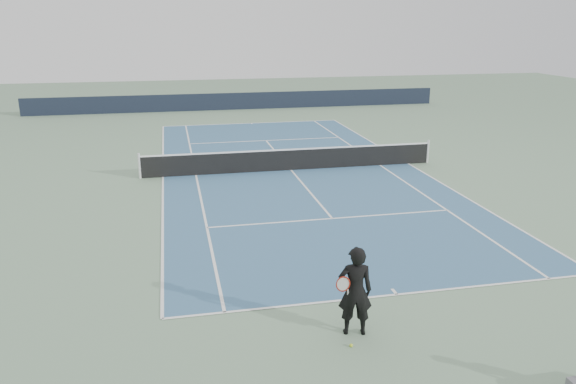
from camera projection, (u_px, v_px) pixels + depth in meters
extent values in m
plane|color=slate|center=(291.00, 170.00, 24.50)|extent=(80.00, 80.00, 0.00)
cube|color=#375F82|center=(291.00, 170.00, 24.50)|extent=(10.97, 23.77, 0.01)
cylinder|color=silver|center=(139.00, 166.00, 23.08)|extent=(0.10, 0.10, 1.07)
cylinder|color=silver|center=(428.00, 152.00, 25.62)|extent=(0.10, 0.10, 1.07)
cube|color=black|center=(291.00, 160.00, 24.37)|extent=(12.80, 0.03, 0.90)
cube|color=white|center=(291.00, 149.00, 24.23)|extent=(12.80, 0.04, 0.06)
cube|color=black|center=(239.00, 101.00, 41.05)|extent=(30.00, 0.25, 1.20)
imported|color=black|center=(355.00, 291.00, 11.50)|extent=(0.82, 0.66, 1.95)
torus|color=maroon|center=(343.00, 284.00, 11.33)|extent=(0.34, 0.18, 0.36)
cylinder|color=white|center=(343.00, 284.00, 11.33)|extent=(0.29, 0.14, 0.32)
cylinder|color=white|center=(348.00, 294.00, 11.46)|extent=(0.08, 0.13, 0.27)
sphere|color=#C7DA2C|center=(351.00, 345.00, 11.26)|extent=(0.07, 0.07, 0.07)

